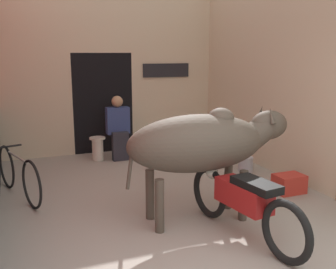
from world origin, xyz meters
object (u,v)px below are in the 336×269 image
at_px(motorcycle_near, 243,200).
at_px(shopkeeper_seated, 118,126).
at_px(cow, 204,143).
at_px(plastic_stool, 98,148).
at_px(bicycle, 18,174).
at_px(crate, 289,184).
at_px(bucket, 246,164).

relative_size(motorcycle_near, shopkeeper_seated, 1.57).
bearing_deg(cow, plastic_stool, 101.48).
bearing_deg(motorcycle_near, bicycle, 135.38).
bearing_deg(crate, plastic_stool, 128.40).
bearing_deg(bicycle, bucket, -2.04).
xyz_separation_m(shopkeeper_seated, plastic_stool, (-0.41, 0.06, -0.42)).
height_order(cow, bucket, cow).
height_order(shopkeeper_seated, plastic_stool, shopkeeper_seated).
relative_size(cow, motorcycle_near, 1.10).
relative_size(cow, plastic_stool, 4.70).
xyz_separation_m(cow, motorcycle_near, (0.18, -0.64, -0.55)).
distance_m(plastic_stool, bucket, 2.87).
distance_m(cow, plastic_stool, 3.40).
bearing_deg(crate, bicycle, 160.88).
distance_m(motorcycle_near, crate, 1.79).
height_order(motorcycle_near, bicycle, motorcycle_near).
bearing_deg(crate, bucket, 90.26).
distance_m(motorcycle_near, bicycle, 3.29).
bearing_deg(bicycle, shopkeeper_seated, 38.62).
height_order(plastic_stool, bucket, plastic_stool).
distance_m(crate, bucket, 1.18).
distance_m(cow, crate, 1.88).
bearing_deg(cow, motorcycle_near, -74.18).
relative_size(cow, shopkeeper_seated, 1.73).
relative_size(plastic_stool, bucket, 1.78).
height_order(cow, motorcycle_near, cow).
height_order(shopkeeper_seated, bucket, shopkeeper_seated).
relative_size(cow, bicycle, 1.28).
xyz_separation_m(shopkeeper_seated, crate, (1.89, -2.84, -0.52)).
relative_size(shopkeeper_seated, plastic_stool, 2.72).
height_order(plastic_stool, crate, plastic_stool).
height_order(cow, plastic_stool, cow).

